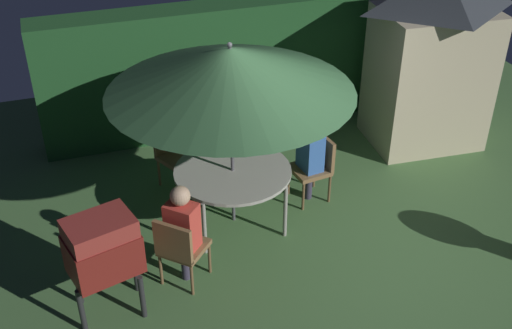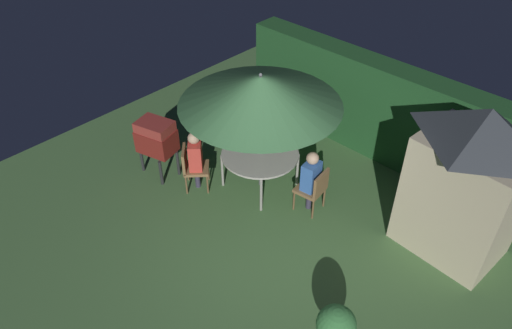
% 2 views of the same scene
% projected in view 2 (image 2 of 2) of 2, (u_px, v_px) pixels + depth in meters
% --- Properties ---
extents(ground_plane, '(11.00, 11.00, 0.00)m').
position_uv_depth(ground_plane, '(266.00, 241.00, 8.37)').
color(ground_plane, '#47703D').
extents(hedge_backdrop, '(6.59, 0.59, 2.01)m').
position_uv_depth(hedge_backdrop, '(385.00, 112.00, 9.73)').
color(hedge_backdrop, '#1E4C23').
rests_on(hedge_backdrop, ground).
extents(garden_shed, '(1.77, 1.39, 2.70)m').
position_uv_depth(garden_shed, '(467.00, 182.00, 7.47)').
color(garden_shed, '#C6B793').
rests_on(garden_shed, ground).
extents(patio_table, '(1.45, 1.45, 0.77)m').
position_uv_depth(patio_table, '(260.00, 155.00, 9.09)').
color(patio_table, '#B2ADA3').
rests_on(patio_table, ground).
extents(patio_umbrella, '(2.87, 2.87, 2.42)m').
position_uv_depth(patio_umbrella, '(260.00, 91.00, 8.24)').
color(patio_umbrella, '#4C4C51').
rests_on(patio_umbrella, ground).
extents(bbq_grill, '(0.81, 0.67, 1.20)m').
position_uv_depth(bbq_grill, '(156.00, 138.00, 9.31)').
color(bbq_grill, maroon).
rests_on(bbq_grill, ground).
extents(chair_near_shed, '(0.65, 0.65, 0.90)m').
position_uv_depth(chair_near_shed, '(192.00, 165.00, 9.17)').
color(chair_near_shed, olive).
rests_on(chair_near_shed, ground).
extents(chair_far_side, '(0.52, 0.52, 0.90)m').
position_uv_depth(chair_far_side, '(314.00, 188.00, 8.66)').
color(chair_far_side, olive).
rests_on(chair_far_side, ground).
extents(chair_toward_hedge, '(0.62, 0.62, 0.90)m').
position_uv_depth(chair_toward_hedge, '(277.00, 130.00, 10.10)').
color(chair_toward_hedge, olive).
rests_on(chair_toward_hedge, ground).
extents(potted_plant_by_shed, '(0.54, 0.54, 0.84)m').
position_uv_depth(potted_plant_by_shed, '(336.00, 328.00, 6.47)').
color(potted_plant_by_shed, '#4C4C51').
rests_on(potted_plant_by_shed, ground).
extents(person_in_red, '(0.41, 0.41, 1.26)m').
position_uv_depth(person_in_red, '(195.00, 154.00, 9.01)').
color(person_in_red, '#CC3D33').
rests_on(person_in_red, ground).
extents(person_in_blue, '(0.28, 0.37, 1.26)m').
position_uv_depth(person_in_blue, '(311.00, 175.00, 8.54)').
color(person_in_blue, '#3866B2').
rests_on(person_in_blue, ground).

